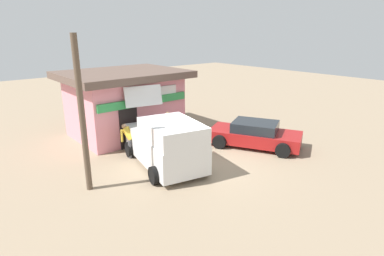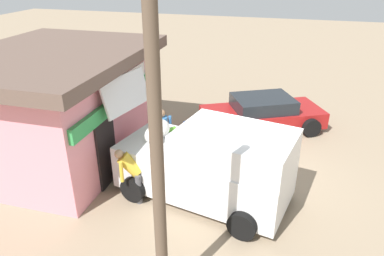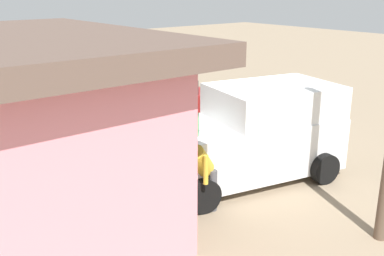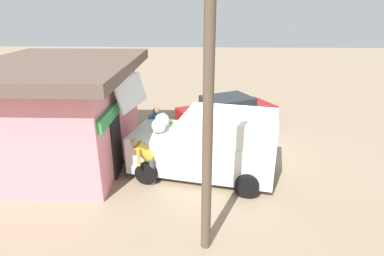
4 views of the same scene
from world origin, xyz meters
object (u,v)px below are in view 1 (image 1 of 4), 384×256
Objects in this scene: storefront_bar at (125,102)px; vendor_standing at (168,126)px; paint_bucket at (204,134)px; delivery_van at (166,142)px; customer_bending at (130,138)px; parked_sedan at (255,135)px; unloaded_banana_pile at (140,138)px.

storefront_bar is 3.53× the size of vendor_standing.
vendor_standing is 5.05× the size of paint_bucket.
delivery_van is 1.91m from customer_bending.
parked_sedan is 5.46m from unloaded_banana_pile.
unloaded_banana_pile is (-0.75, 1.29, -0.76)m from vendor_standing.
parked_sedan is 5.72m from customer_bending.
parked_sedan is 4.04m from vendor_standing.
delivery_van is 4.55m from parked_sedan.
customer_bending is at bearing 177.98° from vendor_standing.
storefront_bar is at bearing 64.04° from customer_bending.
unloaded_banana_pile is at bearing 134.45° from parked_sedan.
paint_bucket is (2.77, -3.00, -1.54)m from storefront_bar.
parked_sedan is 13.69× the size of paint_bucket.
customer_bending is (-1.37, -2.82, -0.86)m from storefront_bar.
parked_sedan is 3.20× the size of customer_bending.
customer_bending reaches higher than paint_bucket.
vendor_standing is at bearing 51.50° from delivery_van.
delivery_van is at bearing -155.42° from paint_bucket.
customer_bending is 4.20m from paint_bucket.
paint_bucket is (3.54, 1.62, -0.81)m from delivery_van.
unloaded_banana_pile is at bearing 120.00° from vendor_standing.
delivery_van is at bearing -101.82° from unloaded_banana_pile.
vendor_standing is at bearing 139.76° from parked_sedan.
customer_bending is at bearing -135.34° from unloaded_banana_pile.
parked_sedan reaches higher than paint_bucket.
vendor_standing is 1.84× the size of unloaded_banana_pile.
delivery_van is at bearing -71.51° from customer_bending.
customer_bending is 1.56× the size of unloaded_banana_pile.
storefront_bar reaches higher than unloaded_banana_pile.
parked_sedan is at bearing -40.24° from vendor_standing.
vendor_standing reaches higher than customer_bending.
delivery_van is 3.18m from unloaded_banana_pile.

